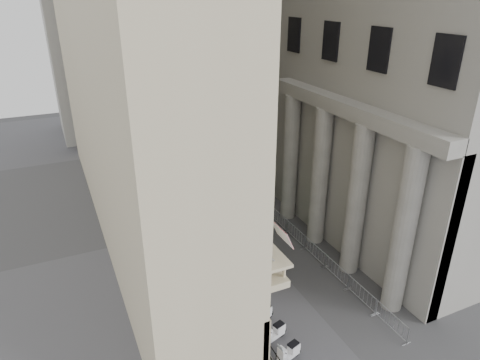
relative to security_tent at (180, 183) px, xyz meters
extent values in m
cube|color=beige|center=(3.60, 26.32, 12.12)|extent=(22.00, 10.00, 30.00)
cylinder|color=white|center=(-1.48, -1.48, -1.71)|extent=(0.06, 0.06, 2.33)
cylinder|color=white|center=(1.48, -1.48, -1.71)|extent=(0.06, 0.06, 2.33)
cylinder|color=white|center=(-1.48, 1.48, -1.71)|extent=(0.06, 0.06, 2.33)
cylinder|color=white|center=(1.48, 1.48, -1.71)|extent=(0.06, 0.06, 2.33)
cube|color=white|center=(0.00, 0.00, -0.49)|extent=(3.18, 3.18, 0.13)
cone|color=white|center=(0.00, 0.00, 0.04)|extent=(4.24, 4.24, 1.06)
cylinder|color=gray|center=(-0.60, 0.16, 1.42)|extent=(0.16, 0.16, 8.59)
cylinder|color=gray|center=(0.59, -0.35, 5.71)|extent=(2.42, 1.12, 0.12)
cube|color=gray|center=(1.67, -0.81, 5.66)|extent=(0.59, 0.43, 0.16)
cube|color=black|center=(0.82, -6.06, -2.07)|extent=(0.43, 0.80, 1.63)
cube|color=#19E54C|center=(0.95, -6.02, -1.89)|extent=(0.19, 0.57, 0.90)
imported|color=#0D0C33|center=(5.32, 5.84, -2.07)|extent=(0.59, 0.39, 1.62)
imported|color=black|center=(6.27, 9.15, -2.05)|extent=(0.84, 0.67, 1.66)
imported|color=black|center=(3.84, 8.06, -2.07)|extent=(0.94, 0.84, 1.62)
camera|label=1|loc=(-8.49, -30.15, 14.20)|focal=32.00mm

